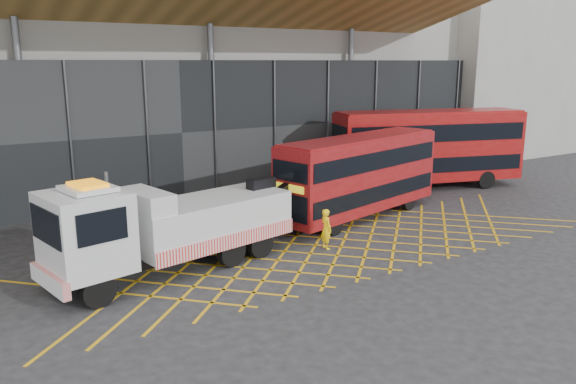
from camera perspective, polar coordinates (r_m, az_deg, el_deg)
ground_plane at (r=22.37m, az=-4.58°, el=-7.67°), size 120.00×120.00×0.00m
road_markings at (r=24.77m, az=5.40°, el=-5.58°), size 26.36×7.16×0.01m
construction_building at (r=38.79m, az=-15.05°, el=14.25°), size 55.00×23.97×18.00m
east_building at (r=54.05m, az=19.11°, el=14.64°), size 15.00×12.00×20.00m
recovery_truck at (r=21.74m, az=-12.17°, el=-3.37°), size 11.63×4.69×4.04m
bus_towed at (r=28.99m, az=7.32°, el=1.93°), size 10.65×4.90×4.23m
bus_second at (r=36.73m, az=14.07°, el=4.61°), size 12.36×6.06×4.92m
worker at (r=24.29m, az=3.90°, el=-3.76°), size 0.48×0.68×1.77m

